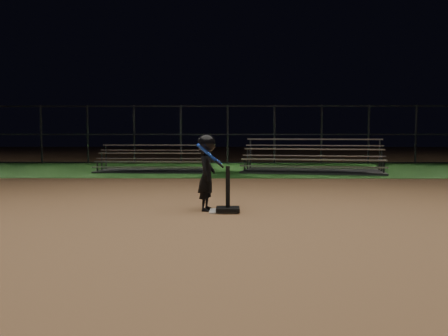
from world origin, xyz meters
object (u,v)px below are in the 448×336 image
at_px(bleacher_left, 154,166).
at_px(bleacher_right, 313,165).
at_px(batting_tee, 228,203).
at_px(child_batter, 207,170).
at_px(home_plate, 223,211).

height_order(bleacher_left, bleacher_right, bleacher_right).
bearing_deg(batting_tee, bleacher_right, 71.59).
xyz_separation_m(batting_tee, child_batter, (-0.35, 0.20, 0.52)).
height_order(batting_tee, bleacher_right, bleacher_right).
relative_size(home_plate, child_batter, 0.35).
relative_size(home_plate, bleacher_left, 0.12).
height_order(home_plate, bleacher_left, bleacher_left).
relative_size(home_plate, bleacher_right, 0.09).
bearing_deg(home_plate, bleacher_right, 70.97).
bearing_deg(batting_tee, home_plate, 138.42).
xyz_separation_m(batting_tee, bleacher_left, (-2.54, 8.53, 0.03)).
distance_m(child_batter, bleacher_right, 8.69).
distance_m(batting_tee, bleacher_left, 8.90).
bearing_deg(child_batter, bleacher_right, -11.46).
xyz_separation_m(home_plate, bleacher_right, (2.84, 8.24, 0.22)).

